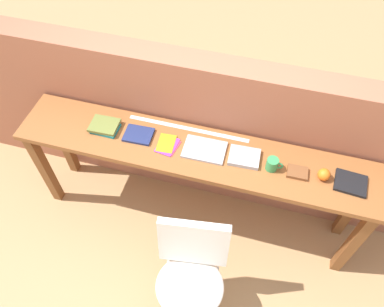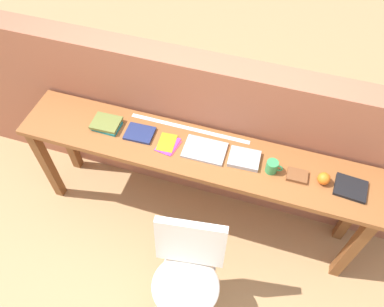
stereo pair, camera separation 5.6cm
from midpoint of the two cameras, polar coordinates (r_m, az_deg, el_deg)
name	(u,v)px [view 2 (the right image)]	position (r m, az deg, el deg)	size (l,w,h in m)	color
ground_plane	(183,244)	(3.13, -0.89, -13.61)	(40.00, 40.00, 0.00)	tan
brick_wall_back	(207,133)	(2.89, 2.89, 3.20)	(6.00, 0.20, 1.36)	#9E5B42
sideboard	(194,162)	(2.63, 0.93, -1.30)	(2.50, 0.44, 0.88)	brown
chair_white_moulded	(187,271)	(2.49, -0.05, -17.52)	(0.50, 0.51, 0.89)	silver
book_stack_leftmost	(106,124)	(2.70, -12.33, 4.38)	(0.20, 0.16, 0.04)	#19757A
magazine_cycling	(140,133)	(2.62, -7.37, 3.07)	(0.19, 0.15, 0.02)	navy
pamphlet_pile_colourful	(168,144)	(2.55, -3.02, 1.43)	(0.16, 0.19, 0.01)	#E5334C
book_open_centre	(205,150)	(2.51, 2.58, 0.53)	(0.28, 0.20, 0.02)	#9E9EA3
book_grey_hardcover	(244,159)	(2.49, 8.60, -0.78)	(0.20, 0.16, 0.03)	#9E9EA3
mug	(272,167)	(2.44, 12.77, -1.98)	(0.11, 0.08, 0.09)	#338C4C
leather_journal_brown	(297,176)	(2.48, 16.35, -3.25)	(0.13, 0.10, 0.02)	brown
sports_ball_small	(324,179)	(2.49, 20.06, -3.62)	(0.08, 0.08, 0.08)	orange
book_repair_rightmost	(351,188)	(2.55, 23.61, -4.85)	(0.19, 0.17, 0.02)	black
ruler_metal_back_edge	(189,129)	(2.64, 0.20, 3.82)	(0.87, 0.03, 0.00)	silver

